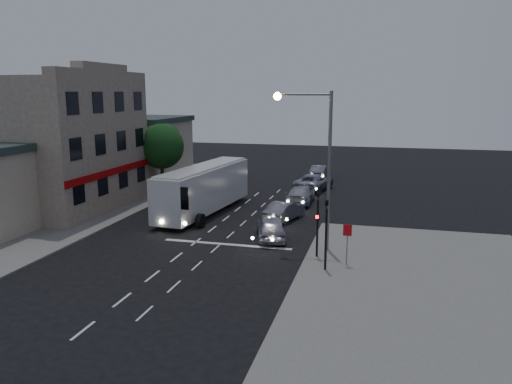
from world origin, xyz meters
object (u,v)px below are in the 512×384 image
(tour_bus, at_px, (204,188))
(car_sedan_b, at_px, (300,195))
(street_tree, at_px, (161,144))
(regulatory_sign, at_px, (347,238))
(car_sedan_a, at_px, (284,211))
(car_extra, at_px, (320,172))
(car_suv, at_px, (271,228))
(traffic_signal_side, at_px, (326,226))
(traffic_signal_main, at_px, (318,216))
(streetlight, at_px, (318,152))
(car_sedan_c, at_px, (314,182))

(tour_bus, distance_m, car_sedan_b, 8.39)
(street_tree, bearing_deg, car_sedan_b, -2.88)
(tour_bus, relative_size, car_sedan_b, 2.44)
(regulatory_sign, bearing_deg, street_tree, 138.92)
(car_sedan_a, bearing_deg, car_extra, -75.89)
(car_suv, xyz_separation_m, traffic_signal_side, (3.99, -5.00, 1.70))
(car_sedan_b, distance_m, regulatory_sign, 15.44)
(car_sedan_a, relative_size, traffic_signal_main, 1.02)
(tour_bus, distance_m, traffic_signal_main, 12.90)
(car_sedan_b, relative_size, traffic_signal_side, 1.20)
(car_sedan_a, height_order, car_sedan_b, car_sedan_b)
(traffic_signal_main, height_order, traffic_signal_side, same)
(tour_bus, bearing_deg, traffic_signal_side, -39.12)
(car_suv, distance_m, car_extra, 22.97)
(car_extra, relative_size, streetlight, 0.48)
(car_sedan_a, bearing_deg, street_tree, -12.69)
(regulatory_sign, xyz_separation_m, street_tree, (-17.51, 15.26, 2.90))
(streetlight, bearing_deg, car_sedan_c, 98.26)
(car_extra, height_order, regulatory_sign, regulatory_sign)
(car_sedan_a, relative_size, car_sedan_c, 0.76)
(car_suv, bearing_deg, traffic_signal_side, 111.62)
(tour_bus, height_order, car_sedan_b, tour_bus)
(traffic_signal_side, xyz_separation_m, street_tree, (-16.51, 16.22, 2.08))
(car_sedan_a, xyz_separation_m, traffic_signal_main, (3.38, -7.80, 1.73))
(tour_bus, relative_size, traffic_signal_side, 2.91)
(tour_bus, xyz_separation_m, car_suv, (6.42, -5.46, -1.23))
(traffic_signal_main, distance_m, street_tree, 21.38)
(traffic_signal_side, bearing_deg, regulatory_sign, 43.92)
(car_sedan_c, xyz_separation_m, regulatory_sign, (4.60, -20.66, 0.84))
(car_sedan_a, relative_size, street_tree, 0.67)
(car_sedan_b, bearing_deg, car_sedan_a, 87.09)
(tour_bus, relative_size, car_extra, 2.74)
(car_sedan_b, bearing_deg, tour_bus, 37.21)
(car_sedan_c, height_order, traffic_signal_side, traffic_signal_side)
(car_sedan_a, relative_size, car_extra, 0.96)
(tour_bus, relative_size, car_suv, 2.82)
(tour_bus, bearing_deg, streetlight, -30.74)
(car_extra, distance_m, traffic_signal_side, 28.29)
(traffic_signal_main, xyz_separation_m, regulatory_sign, (1.70, -1.01, -0.82))
(regulatory_sign, bearing_deg, streetlight, 128.75)
(car_suv, xyz_separation_m, street_tree, (-12.52, 11.22, 3.78))
(tour_bus, distance_m, car_sedan_c, 13.13)
(car_sedan_b, distance_m, car_sedan_c, 6.04)
(streetlight, bearing_deg, car_extra, 96.79)
(car_suv, bearing_deg, streetlight, 135.23)
(car_suv, height_order, traffic_signal_main, traffic_signal_main)
(car_sedan_a, xyz_separation_m, car_sedan_b, (0.20, 5.81, 0.02))
(car_sedan_a, bearing_deg, streetlight, 130.84)
(tour_bus, relative_size, car_sedan_a, 2.86)
(street_tree, bearing_deg, traffic_signal_side, -44.50)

